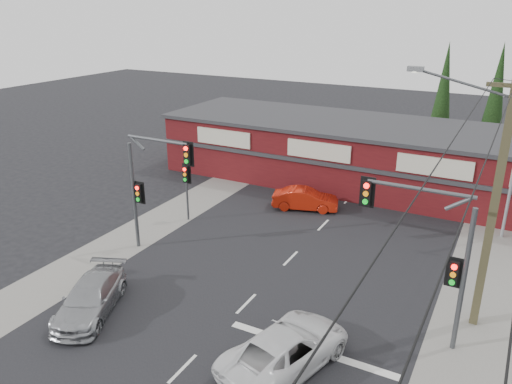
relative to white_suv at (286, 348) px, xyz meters
The scene contains 17 objects.
ground 4.14m from the white_suv, 138.32° to the left, with size 120.00×120.00×0.00m, color black.
road_strip 8.32m from the white_suv, 111.55° to the left, with size 14.00×70.00×0.01m, color black.
verge_left 13.90m from the white_suv, 146.26° to the left, with size 3.00×70.00×0.02m, color gray.
verge_right 9.47m from the white_suv, 54.73° to the left, with size 3.00×70.00×0.02m, color gray.
stop_line 1.47m from the white_suv, 69.44° to the left, with size 6.50×0.35×0.01m, color silver.
white_suv is the anchor object (origin of this frame).
silver_suv 8.33m from the white_suv, behind, with size 1.86×4.56×1.32m, color #9A9C9F.
red_sedan 14.26m from the white_suv, 110.09° to the left, with size 1.37×3.94×1.30m, color #B11C0A.
lane_dashes 12.06m from the white_suv, 104.65° to the left, with size 0.12×55.48×0.01m.
shop_building 20.16m from the white_suv, 101.59° to the left, with size 27.30×8.40×4.22m.
conifer_near 27.14m from the white_suv, 89.03° to the left, with size 1.80×1.80×9.25m.
conifer_far 29.37m from the white_suv, 82.16° to the left, with size 1.80×1.80×9.25m.
traffic_mast_left 11.06m from the white_suv, 153.54° to the left, with size 3.77×0.27×5.97m.
traffic_mast_right 6.23m from the white_suv, 44.22° to the left, with size 3.96×0.27×5.97m.
pedestal_signal 13.56m from the white_suv, 139.61° to the left, with size 0.55×0.27×3.38m.
utility_pole 9.09m from the white_suv, 46.98° to the left, with size 4.38×0.59×10.00m.
power_lines 9.94m from the white_suv, ahead, with size 2.01×29.00×1.22m.
Camera 1 is at (8.73, -15.57, 11.69)m, focal length 35.00 mm.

